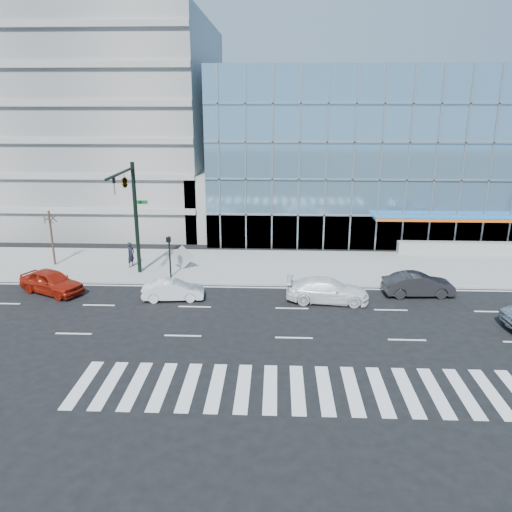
{
  "coord_description": "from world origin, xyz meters",
  "views": [
    {
      "loc": [
        -1.02,
        -28.28,
        12.06
      ],
      "look_at": [
        -2.33,
        3.0,
        2.41
      ],
      "focal_mm": 35.0,
      "sensor_mm": 36.0,
      "label": 1
    }
  ],
  "objects_px": {
    "traffic_signal": "(128,194)",
    "white_suv": "(327,290)",
    "tilted_panel": "(182,257)",
    "white_sedan": "(173,290)",
    "ped_signal_post": "(169,250)",
    "street_tree_near": "(49,218)",
    "red_sedan": "(51,282)",
    "pedestrian": "(131,255)",
    "dark_sedan": "(418,285)"
  },
  "relations": [
    {
      "from": "dark_sedan",
      "to": "tilted_panel",
      "type": "height_order",
      "value": "tilted_panel"
    },
    {
      "from": "white_suv",
      "to": "pedestrian",
      "type": "height_order",
      "value": "pedestrian"
    },
    {
      "from": "street_tree_near",
      "to": "pedestrian",
      "type": "bearing_deg",
      "value": -2.75
    },
    {
      "from": "white_suv",
      "to": "street_tree_near",
      "type": "bearing_deg",
      "value": 77.07
    },
    {
      "from": "traffic_signal",
      "to": "ped_signal_post",
      "type": "height_order",
      "value": "traffic_signal"
    },
    {
      "from": "street_tree_near",
      "to": "dark_sedan",
      "type": "relative_size",
      "value": 0.94
    },
    {
      "from": "street_tree_near",
      "to": "red_sedan",
      "type": "bearing_deg",
      "value": -68.06
    },
    {
      "from": "white_sedan",
      "to": "red_sedan",
      "type": "bearing_deg",
      "value": 78.34
    },
    {
      "from": "ped_signal_post",
      "to": "tilted_panel",
      "type": "height_order",
      "value": "ped_signal_post"
    },
    {
      "from": "street_tree_near",
      "to": "white_sedan",
      "type": "height_order",
      "value": "street_tree_near"
    },
    {
      "from": "ped_signal_post",
      "to": "traffic_signal",
      "type": "bearing_deg",
      "value": -171.48
    },
    {
      "from": "white_suv",
      "to": "white_sedan",
      "type": "height_order",
      "value": "white_suv"
    },
    {
      "from": "street_tree_near",
      "to": "ped_signal_post",
      "type": "bearing_deg",
      "value": -15.06
    },
    {
      "from": "white_suv",
      "to": "pedestrian",
      "type": "xyz_separation_m",
      "value": [
        -14.2,
        5.97,
        0.35
      ]
    },
    {
      "from": "tilted_panel",
      "to": "white_sedan",
      "type": "bearing_deg",
      "value": -84.01
    },
    {
      "from": "white_suv",
      "to": "white_sedan",
      "type": "xyz_separation_m",
      "value": [
        -9.78,
        -0.1,
        -0.11
      ]
    },
    {
      "from": "pedestrian",
      "to": "tilted_panel",
      "type": "relative_size",
      "value": 1.47
    },
    {
      "from": "street_tree_near",
      "to": "white_sedan",
      "type": "distance_m",
      "value": 12.65
    },
    {
      "from": "traffic_signal",
      "to": "dark_sedan",
      "type": "xyz_separation_m",
      "value": [
        19.25,
        -2.05,
        -5.42
      ]
    },
    {
      "from": "ped_signal_post",
      "to": "pedestrian",
      "type": "xyz_separation_m",
      "value": [
        -3.45,
        2.27,
        -1.04
      ]
    },
    {
      "from": "dark_sedan",
      "to": "tilted_panel",
      "type": "relative_size",
      "value": 3.48
    },
    {
      "from": "traffic_signal",
      "to": "white_sedan",
      "type": "bearing_deg",
      "value": -44.74
    },
    {
      "from": "red_sedan",
      "to": "pedestrian",
      "type": "relative_size",
      "value": 2.41
    },
    {
      "from": "red_sedan",
      "to": "pedestrian",
      "type": "xyz_separation_m",
      "value": [
        3.82,
        5.25,
        0.32
      ]
    },
    {
      "from": "traffic_signal",
      "to": "white_suv",
      "type": "height_order",
      "value": "traffic_signal"
    },
    {
      "from": "red_sedan",
      "to": "tilted_panel",
      "type": "height_order",
      "value": "tilted_panel"
    },
    {
      "from": "pedestrian",
      "to": "tilted_panel",
      "type": "bearing_deg",
      "value": -73.14
    },
    {
      "from": "traffic_signal",
      "to": "street_tree_near",
      "type": "bearing_deg",
      "value": 157.29
    },
    {
      "from": "street_tree_near",
      "to": "white_suv",
      "type": "xyz_separation_m",
      "value": [
        20.25,
        -6.26,
        -3.03
      ]
    },
    {
      "from": "ped_signal_post",
      "to": "tilted_panel",
      "type": "bearing_deg",
      "value": 74.32
    },
    {
      "from": "red_sedan",
      "to": "tilted_panel",
      "type": "distance_m",
      "value": 9.21
    },
    {
      "from": "traffic_signal",
      "to": "white_sedan",
      "type": "distance_m",
      "value": 7.37
    },
    {
      "from": "pedestrian",
      "to": "dark_sedan",
      "type": "bearing_deg",
      "value": -80.92
    },
    {
      "from": "pedestrian",
      "to": "white_suv",
      "type": "bearing_deg",
      "value": -90.64
    },
    {
      "from": "pedestrian",
      "to": "tilted_panel",
      "type": "height_order",
      "value": "pedestrian"
    },
    {
      "from": "red_sedan",
      "to": "dark_sedan",
      "type": "bearing_deg",
      "value": -63.09
    },
    {
      "from": "traffic_signal",
      "to": "street_tree_near",
      "type": "height_order",
      "value": "traffic_signal"
    },
    {
      "from": "pedestrian",
      "to": "street_tree_near",
      "type": "bearing_deg",
      "value": 109.42
    },
    {
      "from": "traffic_signal",
      "to": "white_suv",
      "type": "xyz_separation_m",
      "value": [
        13.25,
        -3.33,
        -5.42
      ]
    },
    {
      "from": "street_tree_near",
      "to": "white_suv",
      "type": "relative_size",
      "value": 0.82
    },
    {
      "from": "white_sedan",
      "to": "dark_sedan",
      "type": "relative_size",
      "value": 0.86
    },
    {
      "from": "white_suv",
      "to": "red_sedan",
      "type": "height_order",
      "value": "red_sedan"
    },
    {
      "from": "street_tree_near",
      "to": "tilted_panel",
      "type": "relative_size",
      "value": 3.25
    },
    {
      "from": "street_tree_near",
      "to": "white_sedan",
      "type": "xyz_separation_m",
      "value": [
        10.47,
        -6.37,
        -3.14
      ]
    },
    {
      "from": "white_sedan",
      "to": "pedestrian",
      "type": "distance_m",
      "value": 7.53
    },
    {
      "from": "ped_signal_post",
      "to": "white_sedan",
      "type": "distance_m",
      "value": 4.21
    },
    {
      "from": "red_sedan",
      "to": "tilted_panel",
      "type": "relative_size",
      "value": 3.53
    },
    {
      "from": "dark_sedan",
      "to": "red_sedan",
      "type": "height_order",
      "value": "red_sedan"
    },
    {
      "from": "traffic_signal",
      "to": "ped_signal_post",
      "type": "relative_size",
      "value": 2.67
    },
    {
      "from": "ped_signal_post",
      "to": "red_sedan",
      "type": "distance_m",
      "value": 7.97
    }
  ]
}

